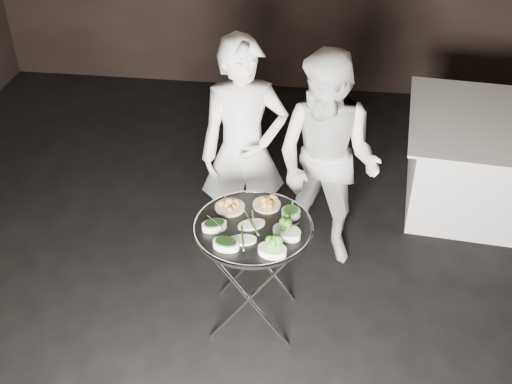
# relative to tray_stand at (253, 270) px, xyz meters

# --- Properties ---
(floor) EXTENTS (6.00, 7.00, 0.05)m
(floor) POSITION_rel_tray_stand_xyz_m (-0.23, 0.01, -0.47)
(floor) COLOR black
(floor) RESTS_ON ground
(tray_stand) EXTENTS (0.53, 0.45, 0.79)m
(tray_stand) POSITION_rel_tray_stand_xyz_m (0.00, 0.00, 0.00)
(tray_stand) COLOR silver
(tray_stand) RESTS_ON floor
(serving_tray) EXTENTS (0.74, 0.74, 0.04)m
(serving_tray) POSITION_rel_tray_stand_xyz_m (0.00, 0.00, 0.35)
(serving_tray) COLOR black
(serving_tray) RESTS_ON tray_stand
(potato_plate_a) EXTENTS (0.19, 0.19, 0.07)m
(potato_plate_a) POSITION_rel_tray_stand_xyz_m (-0.17, 0.16, 0.39)
(potato_plate_a) COLOR beige
(potato_plate_a) RESTS_ON serving_tray
(potato_plate_b) EXTENTS (0.18, 0.18, 0.06)m
(potato_plate_b) POSITION_rel_tray_stand_xyz_m (0.06, 0.22, 0.39)
(potato_plate_b) COLOR beige
(potato_plate_b) RESTS_ON serving_tray
(greens_bowl) EXTENTS (0.12, 0.12, 0.07)m
(greens_bowl) POSITION_rel_tray_stand_xyz_m (0.22, 0.13, 0.39)
(greens_bowl) COLOR silver
(greens_bowl) RESTS_ON serving_tray
(asparagus_plate_a) EXTENTS (0.20, 0.16, 0.04)m
(asparagus_plate_a) POSITION_rel_tray_stand_xyz_m (-0.01, 0.00, 0.38)
(asparagus_plate_a) COLOR silver
(asparagus_plate_a) RESTS_ON serving_tray
(asparagus_plate_b) EXTENTS (0.18, 0.12, 0.03)m
(asparagus_plate_b) POSITION_rel_tray_stand_xyz_m (-0.04, -0.15, 0.38)
(asparagus_plate_b) COLOR silver
(asparagus_plate_b) RESTS_ON serving_tray
(spinach_bowl_a) EXTENTS (0.18, 0.15, 0.06)m
(spinach_bowl_a) POSITION_rel_tray_stand_xyz_m (-0.23, -0.05, 0.39)
(spinach_bowl_a) COLOR silver
(spinach_bowl_a) RESTS_ON serving_tray
(spinach_bowl_b) EXTENTS (0.17, 0.13, 0.06)m
(spinach_bowl_b) POSITION_rel_tray_stand_xyz_m (-0.13, -0.22, 0.39)
(spinach_bowl_b) COLOR silver
(spinach_bowl_b) RESTS_ON serving_tray
(broccoli_bowl_a) EXTENTS (0.21, 0.19, 0.07)m
(broccoli_bowl_a) POSITION_rel_tray_stand_xyz_m (0.21, -0.06, 0.39)
(broccoli_bowl_a) COLOR silver
(broccoli_bowl_a) RESTS_ON serving_tray
(broccoli_bowl_b) EXTENTS (0.18, 0.14, 0.07)m
(broccoli_bowl_b) POSITION_rel_tray_stand_xyz_m (0.14, -0.23, 0.39)
(broccoli_bowl_b) COLOR silver
(broccoli_bowl_b) RESTS_ON serving_tray
(serving_utensils) EXTENTS (0.57, 0.40, 0.01)m
(serving_utensils) POSITION_rel_tray_stand_xyz_m (0.02, 0.07, 0.41)
(serving_utensils) COLOR silver
(serving_utensils) RESTS_ON serving_tray
(waiter_left) EXTENTS (0.70, 0.55, 1.69)m
(waiter_left) POSITION_rel_tray_stand_xyz_m (-0.17, 0.76, 0.41)
(waiter_left) COLOR silver
(waiter_left) RESTS_ON floor
(waiter_right) EXTENTS (0.96, 0.87, 1.62)m
(waiter_right) POSITION_rel_tray_stand_xyz_m (0.42, 0.75, 0.37)
(waiter_right) COLOR silver
(waiter_right) RESTS_ON floor
(dining_table) EXTENTS (1.34, 1.34, 0.76)m
(dining_table) POSITION_rel_tray_stand_xyz_m (1.72, 1.59, -0.06)
(dining_table) COLOR silver
(dining_table) RESTS_ON floor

